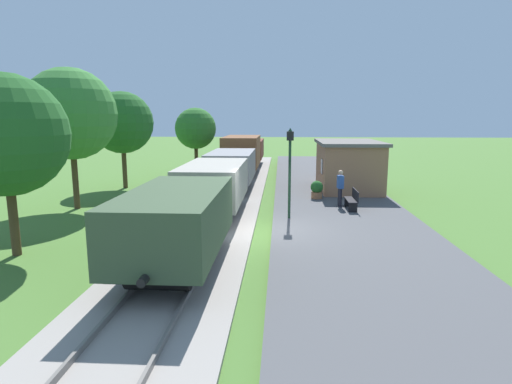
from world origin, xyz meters
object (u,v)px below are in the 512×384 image
(person_waiting, at_px, (340,187))
(tree_trackside_near, at_px, (5,135))
(tree_trackside_far, at_px, (122,123))
(bench_near_hut, at_px, (353,199))
(lamp_post_near, at_px, (290,157))
(bench_down_platform, at_px, (327,170))
(freight_train, at_px, (232,166))
(station_hut, at_px, (348,165))
(tree_field_left, at_px, (196,129))
(tree_trackside_mid, at_px, (70,114))
(potted_planter, at_px, (317,189))

(person_waiting, relative_size, tree_trackside_near, 0.30)
(tree_trackside_near, distance_m, tree_trackside_far, 13.00)
(bench_near_hut, relative_size, lamp_post_near, 0.41)
(tree_trackside_far, bearing_deg, bench_down_platform, 17.66)
(freight_train, relative_size, bench_near_hut, 21.73)
(station_hut, height_order, bench_down_platform, station_hut)
(bench_down_platform, height_order, tree_trackside_near, tree_trackside_near)
(bench_down_platform, height_order, tree_trackside_far, tree_trackside_far)
(station_hut, height_order, lamp_post_near, lamp_post_near)
(lamp_post_near, bearing_deg, tree_trackside_near, -152.76)
(tree_trackside_far, bearing_deg, tree_trackside_near, -84.36)
(bench_down_platform, height_order, lamp_post_near, lamp_post_near)
(tree_field_left, bearing_deg, freight_train, -63.30)
(bench_near_hut, xyz_separation_m, person_waiting, (-0.48, 0.61, 0.46))
(station_hut, bearing_deg, bench_down_platform, 97.20)
(freight_train, distance_m, tree_field_left, 8.35)
(station_hut, relative_size, tree_trackside_mid, 0.87)
(freight_train, relative_size, tree_trackside_far, 5.49)
(freight_train, xyz_separation_m, tree_trackside_far, (-6.81, 0.57, 2.58))
(tree_trackside_near, height_order, tree_trackside_far, tree_trackside_far)
(person_waiting, bearing_deg, potted_planter, -72.16)
(freight_train, bearing_deg, bench_down_platform, 37.35)
(tree_trackside_mid, bearing_deg, freight_train, 38.29)
(freight_train, height_order, tree_trackside_mid, tree_trackside_mid)
(bench_down_platform, relative_size, lamp_post_near, 0.41)
(station_hut, relative_size, tree_field_left, 1.14)
(tree_field_left, bearing_deg, tree_trackside_near, -95.52)
(bench_down_platform, bearing_deg, tree_trackside_mid, -142.15)
(person_waiting, distance_m, tree_trackside_far, 14.13)
(freight_train, xyz_separation_m, tree_field_left, (-3.64, 7.23, 2.05))
(freight_train, distance_m, tree_trackside_mid, 9.35)
(tree_trackside_mid, bearing_deg, person_waiting, 0.35)
(station_hut, distance_m, person_waiting, 5.20)
(freight_train, height_order, lamp_post_near, lamp_post_near)
(freight_train, height_order, tree_trackside_far, tree_trackside_far)
(bench_near_hut, bearing_deg, tree_trackside_near, -151.48)
(person_waiting, relative_size, tree_trackside_far, 0.29)
(person_waiting, height_order, tree_trackside_mid, tree_trackside_mid)
(bench_down_platform, bearing_deg, station_hut, -82.80)
(potted_planter, relative_size, tree_trackside_mid, 0.14)
(station_hut, distance_m, tree_trackside_far, 13.85)
(person_waiting, distance_m, tree_field_left, 15.87)
(bench_down_platform, bearing_deg, potted_planter, -99.68)
(lamp_post_near, xyz_separation_m, tree_trackside_far, (-10.08, 8.40, 1.24))
(potted_planter, relative_size, tree_trackside_far, 0.15)
(freight_train, bearing_deg, bench_near_hut, -44.28)
(person_waiting, bearing_deg, tree_trackside_near, 24.07)
(person_waiting, bearing_deg, tree_trackside_far, -33.33)
(potted_planter, height_order, tree_trackside_mid, tree_trackside_mid)
(bench_near_hut, bearing_deg, tree_field_left, 126.50)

